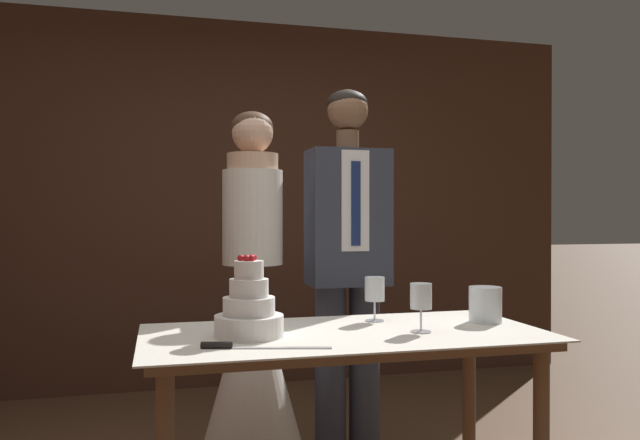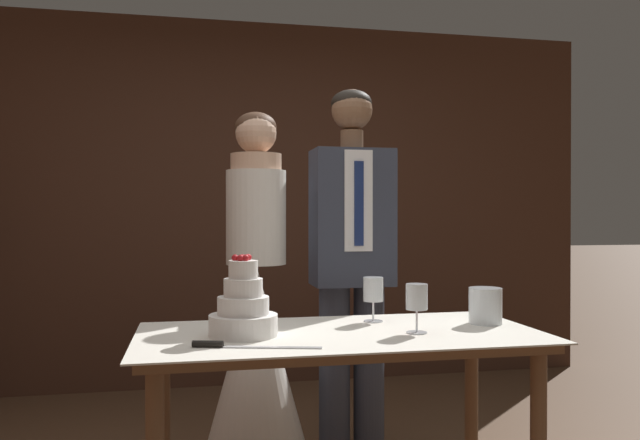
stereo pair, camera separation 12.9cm
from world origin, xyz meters
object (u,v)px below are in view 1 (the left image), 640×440
object	(u,v)px
tiered_cake	(249,310)
wine_glass_near	(421,299)
cake_knife	(241,346)
groom	(348,258)
cake_table	(345,359)
hurricane_candle	(485,305)
bride	(253,342)
wine_glass_middle	(375,291)

from	to	relation	value
tiered_cake	wine_glass_near	size ratio (longest dim) A/B	1.62
cake_knife	groom	size ratio (longest dim) A/B	0.23
tiered_cake	groom	xyz separation A→B (m)	(0.58, 0.72, 0.12)
cake_table	hurricane_candle	xyz separation A→B (m)	(0.60, 0.05, 0.17)
tiered_cake	wine_glass_near	distance (m)	0.62
cake_knife	tiered_cake	bearing A→B (deg)	88.65
hurricane_candle	bride	world-z (taller)	bride
cake_table	cake_knife	bearing A→B (deg)	-154.87
cake_table	wine_glass_middle	world-z (taller)	wine_glass_middle
wine_glass_near	groom	bearing A→B (deg)	92.39
cake_knife	bride	distance (m)	0.94
tiered_cake	wine_glass_near	xyz separation A→B (m)	(0.61, -0.08, 0.03)
cake_knife	wine_glass_middle	size ratio (longest dim) A/B	2.31
cake_knife	hurricane_candle	world-z (taller)	hurricane_candle
cake_table	cake_knife	world-z (taller)	cake_knife
tiered_cake	bride	xyz separation A→B (m)	(0.12, 0.72, -0.26)
wine_glass_middle	bride	bearing A→B (deg)	127.45
wine_glass_middle	groom	world-z (taller)	groom
cake_knife	hurricane_candle	bearing A→B (deg)	28.03
bride	tiered_cake	bearing A→B (deg)	-99.26
hurricane_candle	groom	bearing A→B (deg)	118.60
cake_knife	hurricane_candle	distance (m)	1.03
hurricane_candle	wine_glass_near	bearing A→B (deg)	-158.50
cake_table	wine_glass_middle	size ratio (longest dim) A/B	8.20
groom	cake_table	bearing A→B (deg)	-107.74
cake_table	tiered_cake	size ratio (longest dim) A/B	5.07
wine_glass_near	bride	size ratio (longest dim) A/B	0.10
tiered_cake	bride	distance (m)	0.78
cake_table	hurricane_candle	distance (m)	0.62
wine_glass_near	groom	world-z (taller)	groom
cake_table	wine_glass_middle	bearing A→B (deg)	45.97
cake_table	cake_knife	size ratio (longest dim) A/B	3.55
cake_knife	wine_glass_near	distance (m)	0.69
wine_glass_middle	hurricane_candle	world-z (taller)	wine_glass_middle
cake_knife	wine_glass_near	world-z (taller)	wine_glass_near
cake_table	hurricane_candle	world-z (taller)	hurricane_candle
bride	cake_table	bearing A→B (deg)	-72.27
cake_knife	groom	bearing A→B (deg)	69.54
cake_table	tiered_cake	xyz separation A→B (m)	(-0.35, -0.00, 0.19)
bride	wine_glass_near	bearing A→B (deg)	-58.18
cake_table	hurricane_candle	size ratio (longest dim) A/B	10.36
tiered_cake	bride	bearing A→B (deg)	80.74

